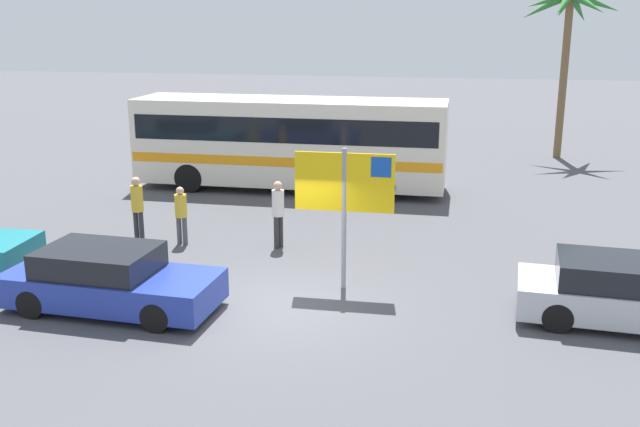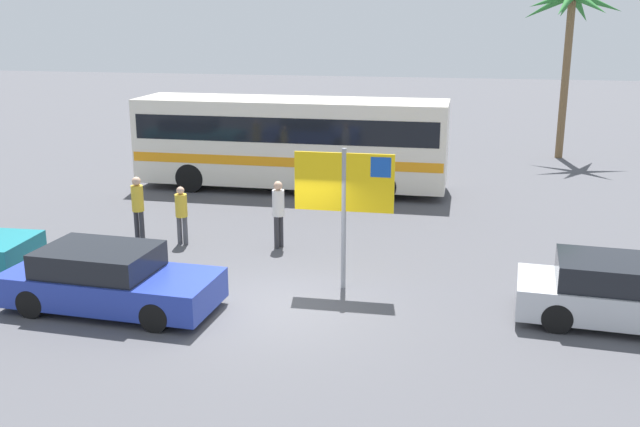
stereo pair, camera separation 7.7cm
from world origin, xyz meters
name	(u,v)px [view 1 (the left image)]	position (x,y,z in m)	size (l,w,h in m)	color
ground	(277,307)	(0.00, 0.00, 0.00)	(120.00, 120.00, 0.00)	#4C4C51
bus_front_coach	(290,139)	(-2.25, 10.61, 1.78)	(10.81, 2.61, 3.17)	silver
ferry_sign	(346,188)	(1.24, 1.39, 2.33)	(2.20, 0.11, 3.20)	gray
car_blue	(109,280)	(-3.41, -0.77, 0.64)	(4.55, 2.05, 1.32)	#23389E
car_silver	(621,293)	(6.93, 0.54, 0.64)	(4.25, 2.04, 1.32)	#B7BABF
pedestrian_crossing_lot	(181,211)	(-3.59, 3.71, 0.93)	(0.32, 0.32, 1.59)	#4C4C51
pedestrian_by_bus	(278,209)	(-0.98, 3.95, 1.07)	(0.32, 0.32, 1.81)	#2D2D33
pedestrian_near_sign	(137,204)	(-4.79, 3.63, 1.08)	(0.32, 0.32, 1.82)	#2D2D33
palm_tree_seaside	(568,19)	(7.72, 18.59, 5.83)	(4.10, 4.06, 7.05)	brown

